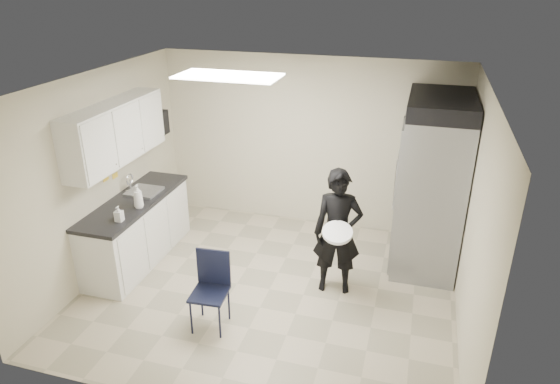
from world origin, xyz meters
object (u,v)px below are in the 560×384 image
(lower_counter, at_px, (137,231))
(commercial_fridge, at_px, (431,190))
(folding_chair, at_px, (209,294))
(man_tuxedo, at_px, (338,232))

(lower_counter, height_order, commercial_fridge, commercial_fridge)
(commercial_fridge, relative_size, folding_chair, 2.42)
(folding_chair, bearing_deg, commercial_fridge, 39.53)
(folding_chair, height_order, man_tuxedo, man_tuxedo)
(lower_counter, distance_m, folding_chair, 1.86)
(commercial_fridge, relative_size, man_tuxedo, 1.31)
(folding_chair, xyz_separation_m, man_tuxedo, (1.21, 1.12, 0.37))
(commercial_fridge, xyz_separation_m, folding_chair, (-2.25, -2.14, -0.62))
(commercial_fridge, distance_m, man_tuxedo, 1.48)
(folding_chair, relative_size, man_tuxedo, 0.54)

